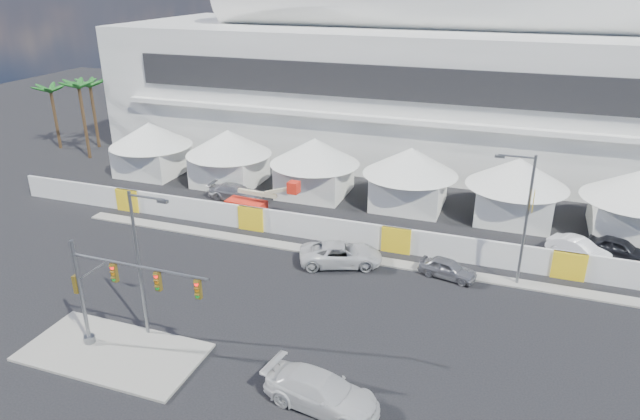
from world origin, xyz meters
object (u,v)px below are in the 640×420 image
(pickup_curb, at_px, (341,254))
(pickup_near, at_px, (322,392))
(sedan_silver, at_px, (448,268))
(lot_car_a, at_px, (579,249))
(streetlight_curb, at_px, (524,212))
(streetlight_median, at_px, (141,256))
(traffic_mast, at_px, (110,293))
(boom_lift, at_px, (253,203))
(lot_car_b, at_px, (619,249))
(lot_car_c, at_px, (235,192))

(pickup_curb, bearing_deg, pickup_near, 173.31)
(sedan_silver, height_order, lot_car_a, lot_car_a)
(streetlight_curb, bearing_deg, streetlight_median, -145.85)
(traffic_mast, height_order, streetlight_median, streetlight_median)
(boom_lift, bearing_deg, streetlight_median, -78.28)
(streetlight_curb, distance_m, boom_lift, 23.00)
(lot_car_b, xyz_separation_m, traffic_mast, (-27.49, -21.78, 2.97))
(sedan_silver, relative_size, pickup_curb, 0.67)
(sedan_silver, distance_m, streetlight_curb, 6.39)
(lot_car_c, height_order, streetlight_median, streetlight_median)
(pickup_curb, relative_size, lot_car_a, 1.32)
(lot_car_c, bearing_deg, sedan_silver, -113.81)
(pickup_near, height_order, boom_lift, boom_lift)
(pickup_near, height_order, lot_car_c, pickup_near)
(lot_car_b, distance_m, lot_car_c, 32.09)
(traffic_mast, relative_size, boom_lift, 1.21)
(streetlight_median, bearing_deg, lot_car_a, 38.23)
(pickup_near, xyz_separation_m, lot_car_c, (-16.66, 23.09, -0.12))
(streetlight_curb, relative_size, boom_lift, 1.30)
(streetlight_median, xyz_separation_m, boom_lift, (-2.38, 18.45, -4.24))
(lot_car_a, relative_size, traffic_mast, 0.53)
(lot_car_a, relative_size, streetlight_curb, 0.49)
(streetlight_median, height_order, streetlight_curb, streetlight_curb)
(pickup_curb, relative_size, pickup_near, 1.02)
(pickup_curb, relative_size, boom_lift, 0.85)
(sedan_silver, height_order, streetlight_median, streetlight_median)
(lot_car_b, relative_size, streetlight_median, 0.51)
(sedan_silver, distance_m, lot_car_b, 13.52)
(lot_car_b, relative_size, traffic_mast, 0.54)
(sedan_silver, bearing_deg, lot_car_b, -45.50)
(lot_car_a, bearing_deg, pickup_near, 178.97)
(pickup_curb, bearing_deg, streetlight_median, 126.48)
(pickup_near, bearing_deg, streetlight_curb, -19.31)
(pickup_near, height_order, streetlight_median, streetlight_median)
(pickup_near, distance_m, lot_car_a, 24.53)
(lot_car_a, height_order, traffic_mast, traffic_mast)
(pickup_near, height_order, lot_car_a, pickup_near)
(lot_car_a, relative_size, lot_car_b, 0.99)
(pickup_near, height_order, streetlight_curb, streetlight_curb)
(pickup_curb, height_order, streetlight_curb, streetlight_curb)
(streetlight_curb, bearing_deg, sedan_silver, -172.08)
(sedan_silver, xyz_separation_m, pickup_curb, (-7.51, -0.68, 0.15))
(pickup_near, bearing_deg, lot_car_a, -22.04)
(pickup_curb, bearing_deg, streetlight_curb, -104.59)
(sedan_silver, bearing_deg, boom_lift, 84.50)
(lot_car_b, bearing_deg, lot_car_a, 128.23)
(lot_car_b, xyz_separation_m, lot_car_c, (-32.08, 1.06, -0.04))
(pickup_near, xyz_separation_m, streetlight_curb, (8.32, 15.50, 4.44))
(pickup_near, xyz_separation_m, lot_car_b, (15.42, 22.03, -0.08))
(pickup_near, bearing_deg, pickup_curb, 23.03)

